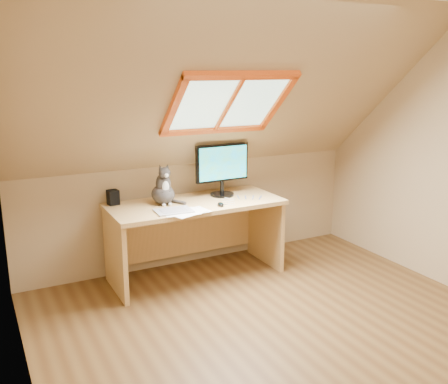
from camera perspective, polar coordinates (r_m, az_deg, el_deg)
ground at (r=3.78m, az=8.15°, el=-16.43°), size 3.50×3.50×0.00m
room_shell at (r=3.22m, az=9.99°, el=5.31°), size 3.52×3.52×2.41m
desk at (r=4.66m, az=-3.62°, el=-3.56°), size 1.58×0.69×0.72m
monitor at (r=4.69m, az=-0.20°, el=2.95°), size 0.54×0.23×0.49m
cat at (r=4.46m, az=-6.96°, el=0.29°), size 0.21×0.25×0.37m
desk_speaker at (r=4.53m, az=-12.57°, el=-0.60°), size 0.10×0.10×0.13m
graphics_tablet at (r=4.25m, az=-5.79°, el=-2.16°), size 0.32×0.24×0.01m
mouse at (r=4.39m, az=-0.39°, el=-1.42°), size 0.08×0.11×0.03m
papers at (r=4.25m, az=-3.87°, el=-2.18°), size 0.35×0.30×0.01m
cables at (r=4.62m, az=2.01°, el=-0.80°), size 0.51×0.26×0.01m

